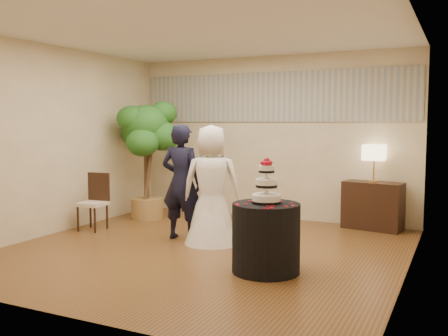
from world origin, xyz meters
The scene contains 15 objects.
floor centered at (0.00, 0.00, 0.00)m, with size 5.00×5.00×0.00m, color brown.
ceiling centered at (0.00, 0.00, 2.80)m, with size 5.00×5.00×0.00m, color white.
wall_back centered at (0.00, 2.50, 1.40)m, with size 5.00×0.06×2.80m, color beige.
wall_front centered at (0.00, -2.50, 1.40)m, with size 5.00×0.06×2.80m, color beige.
wall_left centered at (-2.50, 0.00, 1.40)m, with size 0.06×5.00×2.80m, color beige.
wall_right centered at (2.50, 0.00, 1.40)m, with size 0.06×5.00×2.80m, color beige.
mural_border centered at (0.00, 2.48, 2.10)m, with size 4.90×0.02×0.85m, color #9E9E96.
groom centered at (-0.58, 0.41, 0.82)m, with size 0.60×0.39×1.65m, color black.
bride centered at (-0.08, 0.38, 0.82)m, with size 0.80×0.76×1.63m, color white.
cake_table centered at (1.07, -0.54, 0.39)m, with size 0.76×0.76×0.77m, color black.
wedding_cake centered at (1.07, -0.54, 1.03)m, with size 0.32×0.32×0.51m, color white, non-canonical shape.
console centered at (1.77, 2.28, 0.37)m, with size 0.89×0.40×0.74m, color black.
table_lamp centered at (1.77, 2.28, 1.03)m, with size 0.33×0.33×0.58m, color beige, non-canonical shape.
ficus_tree centered at (-1.90, 1.48, 1.04)m, with size 0.99×0.99×2.07m, color #27631F, non-canonical shape.
side_chair centered at (-2.12, 0.32, 0.44)m, with size 0.41×0.43×0.88m, color black, non-canonical shape.
Camera 1 is at (3.01, -5.65, 1.67)m, focal length 40.00 mm.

